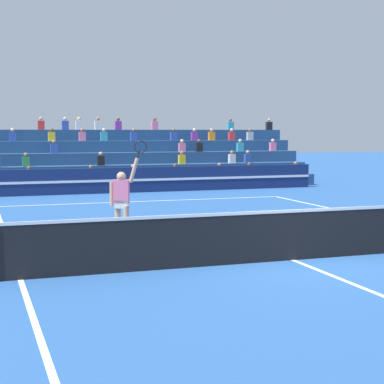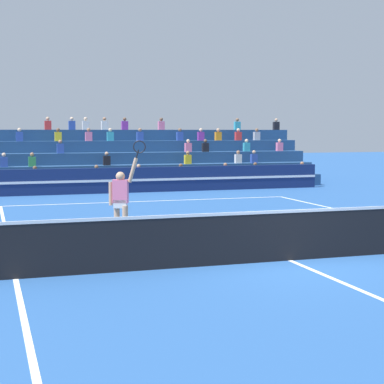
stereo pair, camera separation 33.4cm
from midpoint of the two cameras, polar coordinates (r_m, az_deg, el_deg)
The scene contains 7 objects.
ground_plane at distance 13.55m, azimuth 8.26°, elevation -6.01°, with size 120.00×120.00×0.00m, color #285699.
court_lines at distance 13.55m, azimuth 8.26°, elevation -6.00°, with size 11.10×23.90×0.01m.
tennis_net at distance 13.46m, azimuth 8.29°, elevation -3.74°, with size 12.00×0.10×1.10m.
sponsor_banner_wall at distance 28.09m, azimuth -6.38°, elevation 1.05°, with size 18.00×0.26×1.10m.
bleacher_stand at distance 31.78m, azimuth -7.88°, elevation 2.39°, with size 19.68×4.75×3.38m.
tennis_player at distance 15.44m, azimuth -6.83°, elevation -0.88°, with size 0.88×0.51×2.50m.
tennis_ball at distance 18.01m, azimuth 2.73°, elevation -3.01°, with size 0.07×0.07×0.07m, color #C6DB33.
Camera 1 is at (-6.27, -11.75, 2.67)m, focal length 60.00 mm.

